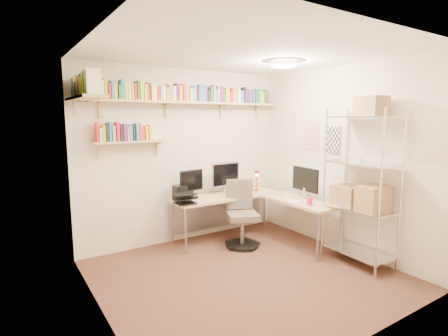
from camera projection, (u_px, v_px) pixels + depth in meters
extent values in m
plane|color=#4C2B20|center=(246.00, 275.00, 4.06)|extent=(3.20, 3.20, 0.00)
cube|color=beige|center=(185.00, 156.00, 5.13)|extent=(3.20, 0.04, 2.50)
cube|color=beige|center=(99.00, 183.00, 3.02)|extent=(0.04, 3.00, 2.50)
cube|color=beige|center=(341.00, 159.00, 4.75)|extent=(0.04, 3.00, 2.50)
cube|color=beige|center=(365.00, 192.00, 2.64)|extent=(3.20, 0.04, 2.50)
cube|color=white|center=(248.00, 52.00, 3.71)|extent=(3.20, 3.00, 0.04)
cube|color=white|center=(311.00, 135.00, 5.16)|extent=(0.01, 0.30, 0.42)
cube|color=silver|center=(332.00, 140.00, 4.83)|extent=(0.01, 0.28, 0.38)
cylinder|color=#FFEAC6|center=(284.00, 64.00, 4.26)|extent=(0.30, 0.30, 0.06)
cube|color=tan|center=(189.00, 103.00, 4.91)|extent=(3.05, 0.25, 0.03)
cube|color=tan|center=(85.00, 98.00, 3.76)|extent=(0.25, 1.00, 0.03)
cube|color=tan|center=(130.00, 142.00, 4.55)|extent=(0.95, 0.20, 0.02)
cube|color=tan|center=(100.00, 106.00, 4.33)|extent=(0.03, 0.20, 0.20)
cube|color=tan|center=(167.00, 108.00, 4.82)|extent=(0.03, 0.20, 0.20)
cube|color=tan|center=(222.00, 108.00, 5.30)|extent=(0.03, 0.20, 0.20)
cube|color=tan|center=(258.00, 109.00, 5.68)|extent=(0.03, 0.20, 0.20)
cube|color=white|center=(77.00, 90.00, 4.11)|extent=(0.03, 0.14, 0.20)
cube|color=#257126|center=(80.00, 90.00, 4.12)|extent=(0.02, 0.15, 0.20)
cube|color=teal|center=(83.00, 89.00, 4.14)|extent=(0.03, 0.11, 0.23)
cube|color=#6E1D58|center=(86.00, 89.00, 4.16)|extent=(0.02, 0.14, 0.23)
cube|color=gray|center=(90.00, 89.00, 4.18)|extent=(0.04, 0.12, 0.23)
cube|color=white|center=(95.00, 92.00, 4.21)|extent=(0.03, 0.12, 0.18)
cube|color=black|center=(98.00, 90.00, 4.23)|extent=(0.04, 0.11, 0.22)
cube|color=white|center=(101.00, 90.00, 4.25)|extent=(0.03, 0.14, 0.22)
cube|color=gold|center=(105.00, 89.00, 4.27)|extent=(0.03, 0.13, 0.25)
cube|color=red|center=(108.00, 92.00, 4.30)|extent=(0.03, 0.15, 0.19)
cube|color=teal|center=(112.00, 90.00, 4.32)|extent=(0.03, 0.13, 0.23)
cube|color=gold|center=(115.00, 91.00, 4.34)|extent=(0.04, 0.12, 0.20)
cube|color=#257126|center=(119.00, 93.00, 4.37)|extent=(0.03, 0.15, 0.18)
cube|color=teal|center=(122.00, 90.00, 4.39)|extent=(0.04, 0.14, 0.25)
cube|color=gold|center=(125.00, 91.00, 4.41)|extent=(0.04, 0.12, 0.22)
cube|color=white|center=(128.00, 91.00, 4.43)|extent=(0.03, 0.14, 0.21)
cube|color=#B5CB26|center=(131.00, 92.00, 4.46)|extent=(0.03, 0.13, 0.21)
cube|color=red|center=(135.00, 92.00, 4.48)|extent=(0.03, 0.12, 0.21)
cube|color=#257126|center=(137.00, 91.00, 4.49)|extent=(0.02, 0.14, 0.24)
cube|color=#B5CB26|center=(140.00, 91.00, 4.52)|extent=(0.04, 0.15, 0.25)
cube|color=gold|center=(144.00, 93.00, 4.55)|extent=(0.04, 0.15, 0.20)
cube|color=#6E1D58|center=(148.00, 92.00, 4.57)|extent=(0.03, 0.11, 0.23)
cube|color=gold|center=(151.00, 92.00, 4.60)|extent=(0.04, 0.14, 0.22)
cube|color=white|center=(154.00, 93.00, 4.62)|extent=(0.03, 0.12, 0.20)
cube|color=red|center=(157.00, 94.00, 4.64)|extent=(0.03, 0.14, 0.17)
cube|color=gray|center=(160.00, 94.00, 4.67)|extent=(0.03, 0.12, 0.19)
cube|color=white|center=(163.00, 94.00, 4.69)|extent=(0.04, 0.12, 0.19)
cube|color=#B5CB26|center=(166.00, 94.00, 4.71)|extent=(0.03, 0.15, 0.18)
cube|color=gray|center=(168.00, 93.00, 4.73)|extent=(0.03, 0.15, 0.22)
cube|color=gray|center=(171.00, 93.00, 4.75)|extent=(0.02, 0.12, 0.21)
cube|color=white|center=(173.00, 94.00, 4.77)|extent=(0.03, 0.13, 0.20)
cube|color=#6E1D58|center=(176.00, 92.00, 4.79)|extent=(0.03, 0.14, 0.24)
cube|color=#B5CB26|center=(179.00, 93.00, 4.82)|extent=(0.04, 0.15, 0.22)
cube|color=red|center=(182.00, 93.00, 4.84)|extent=(0.04, 0.15, 0.24)
cube|color=gray|center=(186.00, 94.00, 4.87)|extent=(0.04, 0.13, 0.20)
cube|color=#B5CB26|center=(189.00, 95.00, 4.90)|extent=(0.03, 0.14, 0.18)
cube|color=gray|center=(191.00, 95.00, 4.92)|extent=(0.04, 0.14, 0.19)
cube|color=teal|center=(194.00, 94.00, 4.94)|extent=(0.04, 0.11, 0.22)
cube|color=#6E1D58|center=(197.00, 94.00, 4.97)|extent=(0.03, 0.14, 0.21)
cube|color=teal|center=(199.00, 93.00, 4.99)|extent=(0.04, 0.12, 0.24)
cube|color=teal|center=(202.00, 93.00, 5.02)|extent=(0.04, 0.12, 0.24)
cube|color=#6E1D58|center=(205.00, 94.00, 5.04)|extent=(0.03, 0.12, 0.24)
cube|color=black|center=(207.00, 96.00, 5.06)|extent=(0.04, 0.14, 0.17)
cube|color=#257126|center=(210.00, 95.00, 5.09)|extent=(0.03, 0.12, 0.21)
cube|color=gray|center=(212.00, 94.00, 5.11)|extent=(0.04, 0.14, 0.25)
cube|color=teal|center=(215.00, 96.00, 5.13)|extent=(0.03, 0.13, 0.18)
cube|color=gray|center=(217.00, 94.00, 5.15)|extent=(0.04, 0.12, 0.23)
cube|color=#6E1D58|center=(220.00, 95.00, 5.18)|extent=(0.04, 0.12, 0.23)
cube|color=#257126|center=(222.00, 96.00, 5.20)|extent=(0.03, 0.12, 0.19)
cube|color=gold|center=(224.00, 95.00, 5.22)|extent=(0.03, 0.15, 0.22)
cube|color=gray|center=(227.00, 96.00, 5.25)|extent=(0.04, 0.13, 0.20)
cube|color=red|center=(229.00, 97.00, 5.27)|extent=(0.03, 0.14, 0.17)
cube|color=red|center=(231.00, 96.00, 5.28)|extent=(0.02, 0.12, 0.21)
cube|color=#B5CB26|center=(233.00, 95.00, 5.30)|extent=(0.03, 0.12, 0.22)
cube|color=gray|center=(235.00, 96.00, 5.33)|extent=(0.03, 0.12, 0.19)
cube|color=white|center=(237.00, 95.00, 5.34)|extent=(0.04, 0.14, 0.23)
cube|color=teal|center=(239.00, 97.00, 5.37)|extent=(0.04, 0.14, 0.18)
cube|color=teal|center=(241.00, 97.00, 5.39)|extent=(0.02, 0.12, 0.19)
cube|color=black|center=(243.00, 95.00, 5.40)|extent=(0.02, 0.14, 0.24)
cube|color=#6E1D58|center=(244.00, 95.00, 5.42)|extent=(0.03, 0.12, 0.24)
cube|color=#6E1D58|center=(246.00, 97.00, 5.44)|extent=(0.03, 0.12, 0.21)
cube|color=teal|center=(248.00, 96.00, 5.46)|extent=(0.03, 0.13, 0.21)
cube|color=#6E1D58|center=(250.00, 97.00, 5.49)|extent=(0.04, 0.15, 0.21)
cube|color=teal|center=(252.00, 98.00, 5.51)|extent=(0.03, 0.12, 0.18)
cube|color=#257126|center=(255.00, 97.00, 5.53)|extent=(0.04, 0.14, 0.21)
cube|color=teal|center=(257.00, 96.00, 5.56)|extent=(0.03, 0.15, 0.22)
cube|color=#B5CB26|center=(259.00, 97.00, 5.58)|extent=(0.03, 0.13, 0.20)
cube|color=gold|center=(261.00, 98.00, 5.61)|extent=(0.04, 0.12, 0.18)
cube|color=#257126|center=(264.00, 97.00, 5.63)|extent=(0.04, 0.15, 0.22)
cube|color=#6E1D58|center=(266.00, 97.00, 5.66)|extent=(0.04, 0.12, 0.20)
cube|color=white|center=(94.00, 81.00, 3.39)|extent=(0.14, 0.04, 0.25)
cube|color=#257126|center=(93.00, 85.00, 3.42)|extent=(0.14, 0.04, 0.19)
cube|color=red|center=(92.00, 83.00, 3.45)|extent=(0.13, 0.02, 0.24)
cube|color=gold|center=(91.00, 86.00, 3.49)|extent=(0.12, 0.03, 0.19)
cube|color=#257126|center=(90.00, 83.00, 3.52)|extent=(0.13, 0.04, 0.25)
cube|color=gold|center=(89.00, 84.00, 3.56)|extent=(0.15, 0.02, 0.23)
cube|color=red|center=(88.00, 84.00, 3.59)|extent=(0.12, 0.03, 0.23)
cube|color=black|center=(88.00, 87.00, 3.62)|extent=(0.12, 0.02, 0.18)
cube|color=teal|center=(87.00, 84.00, 3.64)|extent=(0.11, 0.03, 0.24)
cube|color=#B5CB26|center=(86.00, 87.00, 3.68)|extent=(0.15, 0.04, 0.20)
cube|color=black|center=(85.00, 85.00, 3.71)|extent=(0.11, 0.03, 0.24)
cube|color=#6E1D58|center=(84.00, 86.00, 3.75)|extent=(0.12, 0.04, 0.22)
cube|color=#6E1D58|center=(84.00, 88.00, 3.79)|extent=(0.12, 0.03, 0.18)
cube|color=gray|center=(83.00, 86.00, 3.82)|extent=(0.14, 0.04, 0.23)
cube|color=gold|center=(82.00, 86.00, 3.85)|extent=(0.12, 0.03, 0.24)
cube|color=#6E1D58|center=(81.00, 90.00, 3.89)|extent=(0.11, 0.03, 0.17)
cube|color=#257126|center=(80.00, 90.00, 3.93)|extent=(0.13, 0.02, 0.17)
cube|color=gold|center=(80.00, 87.00, 3.95)|extent=(0.13, 0.03, 0.25)
cube|color=teal|center=(79.00, 90.00, 3.99)|extent=(0.15, 0.03, 0.18)
cube|color=teal|center=(78.00, 88.00, 4.02)|extent=(0.14, 0.04, 0.22)
cube|color=#257126|center=(77.00, 89.00, 4.06)|extent=(0.13, 0.04, 0.22)
cube|color=black|center=(77.00, 89.00, 4.09)|extent=(0.12, 0.02, 0.22)
cube|color=red|center=(97.00, 132.00, 4.31)|extent=(0.03, 0.13, 0.25)
cube|color=white|center=(100.00, 135.00, 4.33)|extent=(0.03, 0.12, 0.17)
cube|color=#B5CB26|center=(103.00, 133.00, 4.35)|extent=(0.04, 0.12, 0.21)
cube|color=black|center=(106.00, 133.00, 4.37)|extent=(0.03, 0.14, 0.23)
cube|color=teal|center=(109.00, 132.00, 4.39)|extent=(0.03, 0.13, 0.24)
cube|color=gray|center=(113.00, 134.00, 4.42)|extent=(0.04, 0.13, 0.20)
cube|color=red|center=(117.00, 132.00, 4.44)|extent=(0.04, 0.14, 0.24)
cube|color=black|center=(120.00, 133.00, 4.47)|extent=(0.04, 0.15, 0.22)
cube|color=#6E1D58|center=(124.00, 132.00, 4.49)|extent=(0.04, 0.13, 0.22)
cube|color=gray|center=(127.00, 134.00, 4.51)|extent=(0.03, 0.13, 0.19)
cube|color=teal|center=(130.00, 133.00, 4.53)|extent=(0.03, 0.12, 0.21)
cube|color=black|center=(133.00, 132.00, 4.56)|extent=(0.03, 0.11, 0.21)
cube|color=teal|center=(136.00, 132.00, 4.58)|extent=(0.03, 0.13, 0.22)
cube|color=red|center=(139.00, 132.00, 4.60)|extent=(0.03, 0.14, 0.23)
cube|color=red|center=(142.00, 133.00, 4.62)|extent=(0.04, 0.11, 0.19)
cube|color=#B5CB26|center=(145.00, 133.00, 4.65)|extent=(0.04, 0.13, 0.19)
cube|color=gold|center=(149.00, 132.00, 4.68)|extent=(0.04, 0.14, 0.21)
cube|color=#D1B888|center=(227.00, 196.00, 5.23)|extent=(1.70, 0.54, 0.04)
cube|color=#D1B888|center=(301.00, 201.00, 4.92)|extent=(0.54, 1.16, 0.04)
cylinder|color=gray|center=(186.00, 231.00, 4.66)|extent=(0.04, 0.04, 0.63)
cylinder|color=gray|center=(172.00, 223.00, 5.03)|extent=(0.04, 0.04, 0.63)
cylinder|color=gray|center=(264.00, 206.00, 5.96)|extent=(0.04, 0.04, 0.63)
cylinder|color=gray|center=(318.00, 238.00, 4.40)|extent=(0.04, 0.04, 0.63)
cylinder|color=gray|center=(341.00, 231.00, 4.64)|extent=(0.04, 0.04, 0.63)
cube|color=gray|center=(219.00, 211.00, 5.46)|extent=(1.61, 0.02, 0.49)
cube|color=silver|center=(225.00, 174.00, 5.30)|extent=(0.49, 0.03, 0.38)
cube|color=black|center=(226.00, 175.00, 5.28)|extent=(0.44, 0.00, 0.32)
cube|color=black|center=(192.00, 181.00, 4.99)|extent=(0.39, 0.03, 0.30)
cube|color=black|center=(305.00, 179.00, 4.98)|extent=(0.03, 0.52, 0.34)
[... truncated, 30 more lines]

